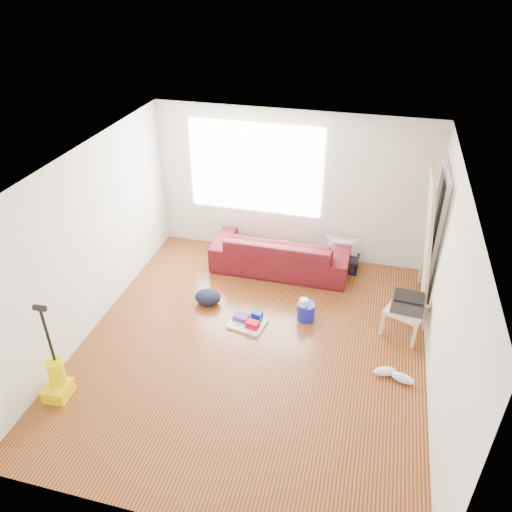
% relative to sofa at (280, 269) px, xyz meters
% --- Properties ---
extents(room, '(4.51, 5.01, 2.51)m').
position_rel_sofa_xyz_m(room, '(0.10, -1.80, 1.25)').
color(room, '#531D0A').
rests_on(room, ground).
extents(sofa, '(2.22, 0.87, 0.65)m').
position_rel_sofa_xyz_m(sofa, '(0.00, 0.00, 0.00)').
color(sofa, '#3E0611').
rests_on(sofa, ground).
extents(tv_stand, '(0.64, 0.39, 0.24)m').
position_rel_sofa_xyz_m(tv_stand, '(0.94, 0.27, 0.13)').
color(tv_stand, black).
rests_on(tv_stand, ground).
extents(tv, '(0.54, 0.07, 0.31)m').
position_rel_sofa_xyz_m(tv, '(0.94, 0.27, 0.39)').
color(tv, black).
rests_on(tv, tv_stand).
extents(side_table, '(0.64, 0.64, 0.40)m').
position_rel_sofa_xyz_m(side_table, '(1.98, -1.14, 0.34)').
color(side_table, '#C7AE90').
rests_on(side_table, ground).
extents(printer, '(0.45, 0.35, 0.22)m').
position_rel_sofa_xyz_m(printer, '(1.98, -1.14, 0.51)').
color(printer, '#2A2A2C').
rests_on(printer, side_table).
extents(bucket, '(0.26, 0.26, 0.26)m').
position_rel_sofa_xyz_m(bucket, '(0.63, -1.19, 0.00)').
color(bucket, '#121BA2').
rests_on(bucket, ground).
extents(toilet_paper, '(0.12, 0.12, 0.11)m').
position_rel_sofa_xyz_m(toilet_paper, '(0.59, -1.22, 0.18)').
color(toilet_paper, white).
rests_on(toilet_paper, bucket).
extents(cleaning_tray, '(0.55, 0.48, 0.18)m').
position_rel_sofa_xyz_m(cleaning_tray, '(-0.13, -1.52, 0.05)').
color(cleaning_tray, white).
rests_on(cleaning_tray, ground).
extents(backpack, '(0.40, 0.32, 0.22)m').
position_rel_sofa_xyz_m(backpack, '(-0.85, -1.19, 0.00)').
color(backpack, black).
rests_on(backpack, ground).
extents(sneakers, '(0.53, 0.27, 0.12)m').
position_rel_sofa_xyz_m(sneakers, '(1.88, -2.07, 0.06)').
color(sneakers, silver).
rests_on(sneakers, ground).
extents(vacuum, '(0.29, 0.33, 1.29)m').
position_rel_sofa_xyz_m(vacuum, '(-1.97, -3.33, 0.24)').
color(vacuum, '#EBD100').
rests_on(vacuum, ground).
extents(door_panel, '(0.26, 0.85, 2.11)m').
position_rel_sofa_xyz_m(door_panel, '(2.16, -0.51, 0.00)').
color(door_panel, tan).
rests_on(door_panel, ground).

